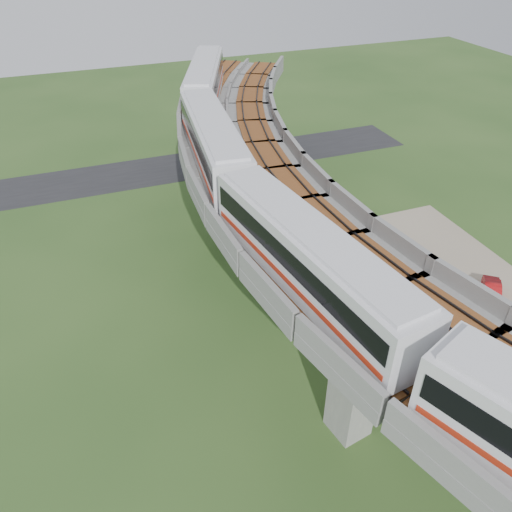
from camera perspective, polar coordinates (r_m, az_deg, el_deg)
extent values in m
plane|color=#2D4C1E|center=(38.82, 1.58, -7.66)|extent=(160.00, 160.00, 0.00)
cube|color=gray|center=(43.71, 19.94, -4.43)|extent=(18.00, 26.00, 0.04)
cube|color=#232326|center=(63.10, -8.85, 10.03)|extent=(60.00, 8.00, 0.03)
cube|color=#99968E|center=(65.33, -1.51, 15.30)|extent=(2.86, 2.93, 8.40)
cube|color=#99968E|center=(63.86, -1.58, 19.35)|extent=(7.21, 5.74, 1.20)
cube|color=#99968E|center=(44.49, -2.29, 5.23)|extent=(2.35, 2.51, 8.40)
cube|color=#99968E|center=(42.31, -2.44, 10.87)|extent=(7.31, 3.58, 1.20)
cube|color=#99968E|center=(29.76, 11.19, -13.92)|extent=(2.35, 2.51, 8.40)
cube|color=#99968E|center=(26.38, 12.36, -7.04)|extent=(7.31, 3.58, 1.20)
cube|color=gray|center=(57.90, -2.66, 18.69)|extent=(16.42, 20.91, 0.80)
cube|color=gray|center=(58.39, -7.12, 19.53)|extent=(8.66, 17.08, 1.00)
cube|color=gray|center=(57.22, 1.84, 19.44)|extent=(8.66, 17.08, 1.00)
cube|color=brown|center=(58.11, -4.95, 19.13)|extent=(10.68, 18.08, 0.12)
cube|color=black|center=(58.08, -4.95, 19.25)|extent=(9.69, 17.59, 0.12)
cube|color=brown|center=(57.51, -0.37, 19.08)|extent=(10.68, 18.08, 0.12)
cube|color=black|center=(57.48, -0.37, 19.20)|extent=(9.69, 17.59, 0.12)
cube|color=gray|center=(40.72, -2.17, 11.42)|extent=(11.77, 20.03, 0.80)
cube|color=gray|center=(39.93, -8.42, 11.97)|extent=(3.22, 18.71, 1.00)
cube|color=gray|center=(41.25, 3.84, 13.04)|extent=(3.22, 18.71, 1.00)
cube|color=brown|center=(40.25, -5.34, 11.72)|extent=(5.44, 19.05, 0.12)
cube|color=black|center=(40.21, -5.35, 11.87)|extent=(4.35, 18.88, 0.12)
cube|color=brown|center=(40.93, 0.91, 12.27)|extent=(5.44, 19.05, 0.12)
cube|color=black|center=(40.89, 0.92, 12.43)|extent=(4.35, 18.88, 0.12)
cube|color=gray|center=(26.45, 10.81, -3.83)|extent=(11.77, 20.03, 0.80)
cube|color=gray|center=(23.81, 2.92, -5.42)|extent=(3.22, 18.71, 1.00)
cube|color=gray|center=(28.49, 17.76, 0.38)|extent=(3.22, 18.71, 1.00)
cube|color=brown|center=(25.04, 6.98, -4.61)|extent=(5.44, 19.05, 0.12)
cube|color=black|center=(24.96, 7.00, -4.40)|extent=(4.35, 18.88, 0.12)
cube|color=brown|center=(27.43, 14.50, -1.60)|extent=(5.44, 19.05, 0.12)
cube|color=black|center=(27.36, 14.53, -1.40)|extent=(4.35, 18.88, 0.12)
cube|color=silver|center=(24.52, 6.09, -0.26)|extent=(4.74, 15.23, 3.20)
cube|color=silver|center=(23.58, 6.34, 3.11)|extent=(4.11, 14.41, 0.22)
cube|color=black|center=(24.27, 6.15, 0.61)|extent=(4.72, 14.64, 1.15)
cube|color=#AA2711|center=(24.96, 5.98, -1.66)|extent=(4.72, 14.64, 0.30)
cube|color=black|center=(25.39, 5.89, -2.94)|extent=(3.64, 12.89, 0.28)
cube|color=silver|center=(37.27, -4.89, 12.75)|extent=(4.37, 15.21, 3.20)
cube|color=silver|center=(36.66, -5.02, 15.20)|extent=(3.74, 14.40, 0.22)
cube|color=black|center=(37.11, -4.92, 13.39)|extent=(4.36, 14.62, 1.15)
cube|color=#AA2711|center=(37.57, -4.83, 11.69)|extent=(4.36, 14.62, 0.30)
cube|color=black|center=(37.85, -4.78, 10.70)|extent=(3.32, 12.88, 0.28)
cube|color=silver|center=(52.00, -5.87, 19.21)|extent=(7.85, 14.98, 3.20)
cube|color=silver|center=(51.57, -5.99, 21.02)|extent=(7.08, 14.09, 0.22)
cube|color=black|center=(51.88, -5.90, 19.69)|extent=(7.70, 14.44, 1.15)
cube|color=#AA2711|center=(52.21, -5.82, 18.42)|extent=(7.70, 14.44, 0.30)
cube|color=black|center=(52.42, -5.77, 17.68)|extent=(6.31, 12.59, 0.28)
cylinder|color=#2D382D|center=(57.22, 5.77, 8.36)|extent=(0.08, 0.08, 1.50)
cube|color=#2D382D|center=(55.04, 5.99, 7.20)|extent=(1.69, 4.77, 1.40)
cylinder|color=#2D382D|center=(52.89, 6.35, 5.94)|extent=(0.08, 0.08, 1.50)
cube|color=#2D382D|center=(50.80, 6.87, 4.59)|extent=(1.23, 4.91, 1.40)
cylinder|color=#2D382D|center=(48.77, 7.57, 3.12)|extent=(0.08, 0.08, 1.50)
cube|color=#2D382D|center=(46.82, 8.47, 1.54)|extent=(0.75, 4.99, 1.40)
cylinder|color=#2D382D|center=(44.96, 9.59, -0.16)|extent=(0.08, 0.08, 1.50)
cube|color=#2D382D|center=(43.20, 10.94, -1.97)|extent=(0.27, 5.04, 1.40)
cylinder|color=#2D382D|center=(41.57, 12.55, -3.90)|extent=(0.08, 0.08, 1.50)
cube|color=#2D382D|center=(40.09, 14.44, -5.94)|extent=(0.27, 5.04, 1.40)
cylinder|color=#2D382D|center=(38.77, 16.63, -8.06)|extent=(0.08, 0.08, 1.50)
cube|color=#2D382D|center=(37.63, 19.12, -10.25)|extent=(0.75, 4.99, 1.40)
cylinder|color=#2D382D|center=(36.70, 21.92, -12.47)|extent=(0.08, 0.08, 1.50)
cube|color=#2D382D|center=(35.99, 25.02, -14.67)|extent=(1.23, 4.91, 1.40)
cylinder|color=#382314|center=(60.60, 3.06, 10.09)|extent=(0.18, 0.18, 1.50)
ellipsoid|color=#113612|center=(59.99, 3.10, 11.39)|extent=(2.49, 2.49, 2.12)
cylinder|color=#382314|center=(53.37, 4.93, 6.06)|extent=(0.18, 0.18, 1.07)
ellipsoid|color=#113612|center=(52.85, 4.99, 7.10)|extent=(1.89, 1.89, 1.60)
cylinder|color=#382314|center=(46.05, 5.99, 0.72)|extent=(0.18, 0.18, 0.96)
ellipsoid|color=#113612|center=(45.36, 6.08, 2.02)|extent=(2.55, 2.55, 2.16)
cylinder|color=#382314|center=(39.81, 12.40, -6.37)|extent=(0.18, 0.18, 1.03)
ellipsoid|color=#113612|center=(38.97, 12.64, -4.94)|extent=(2.63, 2.63, 2.23)
cylinder|color=#382314|center=(35.85, 21.09, -14.10)|extent=(0.18, 0.18, 1.10)
ellipsoid|color=#113612|center=(34.88, 21.57, -12.61)|extent=(2.73, 2.73, 2.32)
imported|color=silver|center=(36.19, 23.99, -14.41)|extent=(1.65, 3.23, 1.05)
imported|color=maroon|center=(44.99, 25.35, -3.67)|extent=(3.32, 3.74, 1.23)
imported|color=black|center=(45.77, 17.95, -1.12)|extent=(3.77, 1.65, 1.08)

